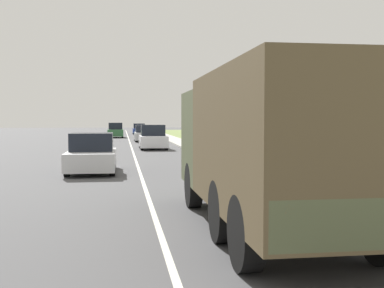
# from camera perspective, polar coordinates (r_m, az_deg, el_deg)

# --- Properties ---
(ground_plane) EXTENTS (180.00, 180.00, 0.00)m
(ground_plane) POSITION_cam_1_polar(r_m,az_deg,el_deg) (37.06, -7.20, -0.35)
(ground_plane) COLOR #4C4C4F
(lane_centre_stripe) EXTENTS (0.12, 120.00, 0.00)m
(lane_centre_stripe) POSITION_cam_1_polar(r_m,az_deg,el_deg) (37.06, -7.20, -0.35)
(lane_centre_stripe) COLOR silver
(lane_centre_stripe) RESTS_ON ground
(sidewalk_right) EXTENTS (1.80, 120.00, 0.12)m
(sidewalk_right) POSITION_cam_1_polar(r_m,az_deg,el_deg) (37.41, -0.30, -0.21)
(sidewalk_right) COLOR beige
(sidewalk_right) RESTS_ON ground
(grass_strip_right) EXTENTS (7.00, 120.00, 0.02)m
(grass_strip_right) POSITION_cam_1_polar(r_m,az_deg,el_deg) (38.27, 6.24, -0.23)
(grass_strip_right) COLOR olive
(grass_strip_right) RESTS_ON ground
(military_truck) EXTENTS (2.33, 7.38, 2.93)m
(military_truck) POSITION_cam_1_polar(r_m,az_deg,el_deg) (9.08, 8.97, 0.13)
(military_truck) COLOR #545B3D
(military_truck) RESTS_ON ground
(car_nearest_ahead) EXTENTS (1.85, 4.08, 1.57)m
(car_nearest_ahead) POSITION_cam_1_polar(r_m,az_deg,el_deg) (19.46, -11.78, -1.26)
(car_nearest_ahead) COLOR silver
(car_nearest_ahead) RESTS_ON ground
(car_second_ahead) EXTENTS (1.87, 4.18, 1.73)m
(car_second_ahead) POSITION_cam_1_polar(r_m,az_deg,el_deg) (34.35, -4.66, 0.68)
(car_second_ahead) COLOR silver
(car_second_ahead) RESTS_ON ground
(car_third_ahead) EXTENTS (1.93, 4.57, 1.58)m
(car_third_ahead) POSITION_cam_1_polar(r_m,az_deg,el_deg) (46.39, -5.62, 1.19)
(car_third_ahead) COLOR #B7BABF
(car_third_ahead) RESTS_ON ground
(car_fourth_ahead) EXTENTS (1.78, 4.02, 1.73)m
(car_fourth_ahead) POSITION_cam_1_polar(r_m,az_deg,el_deg) (56.77, -9.04, 1.53)
(car_fourth_ahead) COLOR #336B3D
(car_fourth_ahead) RESTS_ON ground
(car_farthest_ahead) EXTENTS (1.77, 4.84, 1.54)m
(car_farthest_ahead) POSITION_cam_1_polar(r_m,az_deg,el_deg) (69.20, -6.30, 1.74)
(car_farthest_ahead) COLOR navy
(car_farthest_ahead) RESTS_ON ground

